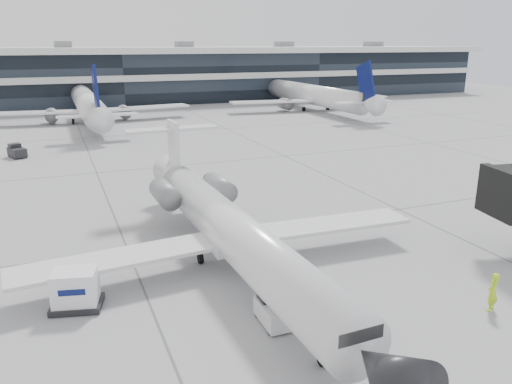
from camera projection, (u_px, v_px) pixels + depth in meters
name	position (u px, v px, depth m)	size (l,w,h in m)	color
ground	(277.00, 227.00, 33.83)	(220.00, 220.00, 0.00)	gray
terminal	(116.00, 78.00, 105.16)	(170.00, 22.00, 10.00)	black
bg_jet_center	(89.00, 121.00, 79.74)	(32.00, 40.00, 9.60)	white
bg_jet_right	(311.00, 109.00, 94.20)	(32.00, 40.00, 9.60)	white
regional_jet	(230.00, 229.00, 27.24)	(22.81, 28.40, 6.57)	silver
ramp_worker	(493.00, 292.00, 23.03)	(0.69, 0.45, 1.89)	#B7EB18
baggage_tug	(274.00, 310.00, 22.10)	(1.29, 2.14, 1.34)	silver
cargo_uld	(76.00, 290.00, 23.23)	(2.63, 2.19, 1.87)	black
traffic_cone	(220.00, 181.00, 44.22)	(0.42, 0.42, 0.53)	#F1510C
far_tug	(17.00, 151.00, 54.35)	(2.13, 2.64, 1.46)	black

